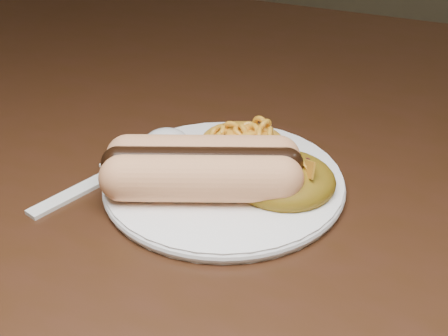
% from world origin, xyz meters
% --- Properties ---
extents(table, '(1.60, 0.90, 0.75)m').
position_xyz_m(table, '(0.00, 0.00, 0.66)').
color(table, black).
rests_on(table, floor).
extents(plate, '(0.28, 0.28, 0.01)m').
position_xyz_m(plate, '(-0.07, -0.12, 0.76)').
color(plate, white).
rests_on(plate, table).
extents(hotdog, '(0.15, 0.12, 0.04)m').
position_xyz_m(hotdog, '(-0.08, -0.14, 0.78)').
color(hotdog, '#F6AB63').
rests_on(hotdog, plate).
extents(mac_and_cheese, '(0.09, 0.09, 0.03)m').
position_xyz_m(mac_and_cheese, '(-0.07, -0.05, 0.78)').
color(mac_and_cheese, yellow).
rests_on(mac_and_cheese, plate).
extents(sour_cream, '(0.05, 0.05, 0.03)m').
position_xyz_m(sour_cream, '(-0.14, -0.09, 0.78)').
color(sour_cream, white).
rests_on(sour_cream, plate).
extents(taco_salad, '(0.10, 0.09, 0.04)m').
position_xyz_m(taco_salad, '(-0.01, -0.11, 0.78)').
color(taco_salad, '#A23C0C').
rests_on(taco_salad, plate).
extents(fork, '(0.07, 0.15, 0.00)m').
position_xyz_m(fork, '(-0.19, -0.18, 0.75)').
color(fork, silver).
rests_on(fork, table).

